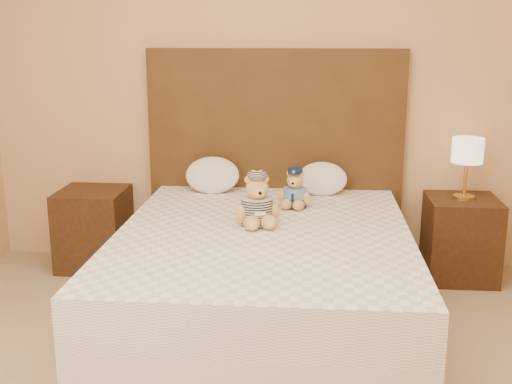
% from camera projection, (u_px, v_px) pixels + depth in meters
% --- Properties ---
extents(bed, '(1.60, 2.00, 0.55)m').
position_uv_depth(bed, '(264.00, 277.00, 3.59)').
color(bed, white).
rests_on(bed, ground).
extents(headboard, '(1.75, 0.08, 1.50)m').
position_uv_depth(headboard, '(275.00, 159.00, 4.45)').
color(headboard, '#483015').
rests_on(headboard, ground).
extents(nightstand_left, '(0.45, 0.45, 0.55)m').
position_uv_depth(nightstand_left, '(94.00, 229.00, 4.47)').
color(nightstand_left, '#3B2413').
rests_on(nightstand_left, ground).
extents(nightstand_right, '(0.45, 0.45, 0.55)m').
position_uv_depth(nightstand_right, '(460.00, 238.00, 4.25)').
color(nightstand_right, '#3B2413').
rests_on(nightstand_right, ground).
extents(lamp, '(0.20, 0.20, 0.40)m').
position_uv_depth(lamp, '(467.00, 154.00, 4.11)').
color(lamp, gold).
rests_on(lamp, nightstand_right).
extents(teddy_police, '(0.25, 0.24, 0.24)m').
position_uv_depth(teddy_police, '(295.00, 188.00, 3.95)').
color(teddy_police, '#B48B46').
rests_on(teddy_police, bed).
extents(teddy_prisoner, '(0.33, 0.32, 0.30)m').
position_uv_depth(teddy_prisoner, '(257.00, 200.00, 3.58)').
color(teddy_prisoner, '#B48B46').
rests_on(teddy_prisoner, bed).
extents(pillow_left, '(0.37, 0.24, 0.26)m').
position_uv_depth(pillow_left, '(212.00, 173.00, 4.33)').
color(pillow_left, white).
rests_on(pillow_left, bed).
extents(pillow_right, '(0.33, 0.21, 0.23)m').
position_uv_depth(pillow_right, '(322.00, 177.00, 4.27)').
color(pillow_right, white).
rests_on(pillow_right, bed).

